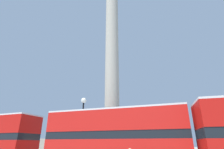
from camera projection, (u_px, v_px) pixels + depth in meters
monument_column at (112, 89)px, 20.30m from camera, size 6.19×6.19×25.66m
bus_b at (114, 136)px, 13.04m from camera, size 10.55×2.80×4.33m
equestrian_statue at (52, 144)px, 26.87m from camera, size 3.26×2.62×5.90m
street_lamp at (82, 123)px, 15.78m from camera, size 0.48×0.48×5.92m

